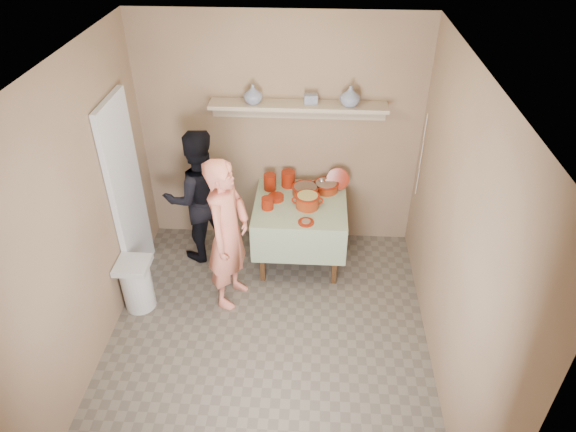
# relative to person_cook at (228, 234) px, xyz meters

# --- Properties ---
(ground) EXTENTS (3.50, 3.50, 0.00)m
(ground) POSITION_rel_person_cook_xyz_m (0.42, -0.62, -0.80)
(ground) COLOR #645A4E
(ground) RESTS_ON ground
(tile_panel) EXTENTS (0.06, 0.70, 2.00)m
(tile_panel) POSITION_rel_person_cook_xyz_m (-1.04, 0.33, 0.20)
(tile_panel) COLOR silver
(tile_panel) RESTS_ON ground
(plate_stack_a) EXTENTS (0.14, 0.14, 0.18)m
(plate_stack_a) POSITION_rel_person_cook_xyz_m (0.32, 0.90, 0.05)
(plate_stack_a) COLOR maroon
(plate_stack_a) RESTS_ON serving_table
(plate_stack_b) EXTENTS (0.15, 0.15, 0.18)m
(plate_stack_b) POSITION_rel_person_cook_xyz_m (0.52, 0.99, 0.05)
(plate_stack_b) COLOR maroon
(plate_stack_b) RESTS_ON serving_table
(bowl_stack) EXTENTS (0.12, 0.12, 0.12)m
(bowl_stack) POSITION_rel_person_cook_xyz_m (0.33, 0.53, 0.02)
(bowl_stack) COLOR maroon
(bowl_stack) RESTS_ON serving_table
(empty_bowl) EXTENTS (0.17, 0.17, 0.05)m
(empty_bowl) POSITION_rel_person_cook_xyz_m (0.40, 0.70, -0.02)
(empty_bowl) COLOR maroon
(empty_bowl) RESTS_ON serving_table
(propped_lid) EXTENTS (0.25, 0.10, 0.24)m
(propped_lid) POSITION_rel_person_cook_xyz_m (1.06, 0.96, 0.08)
(propped_lid) COLOR maroon
(propped_lid) RESTS_ON serving_table
(vase_right) EXTENTS (0.26, 0.26, 0.21)m
(vase_right) POSITION_rel_person_cook_xyz_m (1.13, 0.98, 1.02)
(vase_right) COLOR navy
(vase_right) RESTS_ON wall_shelf
(vase_left) EXTENTS (0.24, 0.24, 0.19)m
(vase_left) POSITION_rel_person_cook_xyz_m (0.17, 0.98, 1.02)
(vase_left) COLOR navy
(vase_left) RESTS_ON wall_shelf
(ceramic_box) EXTENTS (0.14, 0.11, 0.09)m
(ceramic_box) POSITION_rel_person_cook_xyz_m (0.74, 1.01, 0.97)
(ceramic_box) COLOR navy
(ceramic_box) RESTS_ON wall_shelf
(person_cook) EXTENTS (0.54, 0.67, 1.60)m
(person_cook) POSITION_rel_person_cook_xyz_m (0.00, 0.00, 0.00)
(person_cook) COLOR #E77A63
(person_cook) RESTS_ON ground
(person_helper) EXTENTS (0.92, 0.83, 1.54)m
(person_helper) POSITION_rel_person_cook_xyz_m (-0.43, 0.69, -0.03)
(person_helper) COLOR black
(person_helper) RESTS_ON ground
(room_shell) EXTENTS (3.04, 3.54, 2.62)m
(room_shell) POSITION_rel_person_cook_xyz_m (0.42, -0.62, 0.81)
(room_shell) COLOR #93755A
(room_shell) RESTS_ON ground
(serving_table) EXTENTS (0.97, 0.97, 0.76)m
(serving_table) POSITION_rel_person_cook_xyz_m (0.67, 0.66, -0.16)
(serving_table) COLOR #4C2D16
(serving_table) RESTS_ON ground
(cazuela_meat_a) EXTENTS (0.30, 0.30, 0.10)m
(cazuela_meat_a) POSITION_rel_person_cook_xyz_m (0.71, 0.82, 0.02)
(cazuela_meat_a) COLOR maroon
(cazuela_meat_a) RESTS_ON serving_table
(cazuela_meat_b) EXTENTS (0.28, 0.28, 0.10)m
(cazuela_meat_b) POSITION_rel_person_cook_xyz_m (0.93, 0.91, 0.02)
(cazuela_meat_b) COLOR maroon
(cazuela_meat_b) RESTS_ON serving_table
(ladle) EXTENTS (0.08, 0.26, 0.19)m
(ladle) POSITION_rel_person_cook_xyz_m (0.89, 0.93, 0.07)
(ladle) COLOR silver
(ladle) RESTS_ON cazuela_meat_b
(cazuela_rice) EXTENTS (0.33, 0.25, 0.14)m
(cazuela_rice) POSITION_rel_person_cook_xyz_m (0.74, 0.58, 0.04)
(cazuela_rice) COLOR maroon
(cazuela_rice) RESTS_ON serving_table
(front_plate) EXTENTS (0.16, 0.16, 0.03)m
(front_plate) POSITION_rel_person_cook_xyz_m (0.74, 0.29, -0.03)
(front_plate) COLOR maroon
(front_plate) RESTS_ON serving_table
(wall_shelf) EXTENTS (1.80, 0.25, 0.21)m
(wall_shelf) POSITION_rel_person_cook_xyz_m (0.62, 1.03, 0.87)
(wall_shelf) COLOR tan
(wall_shelf) RESTS_ON room_shell
(trash_bin) EXTENTS (0.32, 0.32, 0.56)m
(trash_bin) POSITION_rel_person_cook_xyz_m (-0.91, -0.19, -0.52)
(trash_bin) COLOR silver
(trash_bin) RESTS_ON ground
(electrical_cord) EXTENTS (0.01, 0.05, 0.90)m
(electrical_cord) POSITION_rel_person_cook_xyz_m (1.89, 0.86, 0.45)
(electrical_cord) COLOR silver
(electrical_cord) RESTS_ON wall_shelf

